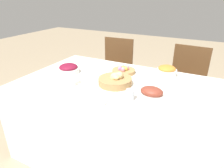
{
  "coord_description": "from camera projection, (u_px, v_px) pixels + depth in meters",
  "views": [
    {
      "loc": [
        0.68,
        -1.43,
        1.48
      ],
      "look_at": [
        -0.01,
        -0.08,
        0.78
      ],
      "focal_mm": 32.0,
      "sensor_mm": 36.0,
      "label": 1
    }
  ],
  "objects": [
    {
      "name": "ground_plane",
      "position": [
        117.0,
        150.0,
        2.05
      ],
      "size": [
        12.0,
        12.0,
        0.0
      ],
      "primitive_type": "plane",
      "color": "tan"
    },
    {
      "name": "dining_table",
      "position": [
        117.0,
        120.0,
        1.9
      ],
      "size": [
        1.76,
        1.13,
        0.74
      ],
      "color": "white",
      "rests_on": "ground"
    },
    {
      "name": "chair_far_right",
      "position": [
        185.0,
        83.0,
        2.4
      ],
      "size": [
        0.45,
        0.45,
        0.91
      ],
      "rotation": [
        0.0,
        0.0,
        -0.08
      ],
      "color": "brown",
      "rests_on": "ground"
    },
    {
      "name": "chair_far_left",
      "position": [
        115.0,
        70.0,
        2.8
      ],
      "size": [
        0.44,
        0.44,
        0.91
      ],
      "rotation": [
        0.0,
        0.0,
        0.06
      ],
      "color": "brown",
      "rests_on": "ground"
    },
    {
      "name": "bread_basket",
      "position": [
        115.0,
        80.0,
        1.73
      ],
      "size": [
        0.29,
        0.29,
        0.12
      ],
      "color": "#AD8451",
      "rests_on": "dining_table"
    },
    {
      "name": "egg_basket",
      "position": [
        124.0,
        71.0,
        1.99
      ],
      "size": [
        0.23,
        0.23,
        0.08
      ],
      "color": "#AD8451",
      "rests_on": "dining_table"
    },
    {
      "name": "ham_platter",
      "position": [
        152.0,
        92.0,
        1.56
      ],
      "size": [
        0.27,
        0.19,
        0.07
      ],
      "color": "white",
      "rests_on": "dining_table"
    },
    {
      "name": "carrot_bowl",
      "position": [
        167.0,
        71.0,
        1.92
      ],
      "size": [
        0.19,
        0.19,
        0.1
      ],
      "color": "white",
      "rests_on": "dining_table"
    },
    {
      "name": "beet_salad_bowl",
      "position": [
        69.0,
        69.0,
        2.0
      ],
      "size": [
        0.21,
        0.21,
        0.09
      ],
      "color": "white",
      "rests_on": "dining_table"
    },
    {
      "name": "dinner_plate",
      "position": [
        89.0,
        101.0,
        1.48
      ],
      "size": [
        0.27,
        0.27,
        0.01
      ],
      "color": "white",
      "rests_on": "dining_table"
    },
    {
      "name": "fork",
      "position": [
        72.0,
        96.0,
        1.55
      ],
      "size": [
        0.02,
        0.18,
        0.0
      ],
      "rotation": [
        0.0,
        0.0,
        0.07
      ],
      "color": "#B7B7BC",
      "rests_on": "dining_table"
    },
    {
      "name": "knife",
      "position": [
        108.0,
        106.0,
        1.41
      ],
      "size": [
        0.02,
        0.18,
        0.0
      ],
      "rotation": [
        0.0,
        0.0,
        0.07
      ],
      "color": "#B7B7BC",
      "rests_on": "dining_table"
    },
    {
      "name": "spoon",
      "position": [
        112.0,
        107.0,
        1.4
      ],
      "size": [
        0.02,
        0.18,
        0.0
      ],
      "rotation": [
        0.0,
        0.0,
        -0.07
      ],
      "color": "#B7B7BC",
      "rests_on": "dining_table"
    },
    {
      "name": "drinking_cup",
      "position": [
        130.0,
        95.0,
        1.48
      ],
      "size": [
        0.07,
        0.07,
        0.08
      ],
      "color": "silver",
      "rests_on": "dining_table"
    },
    {
      "name": "butter_dish",
      "position": [
        71.0,
        81.0,
        1.77
      ],
      "size": [
        0.14,
        0.09,
        0.03
      ],
      "color": "white",
      "rests_on": "dining_table"
    }
  ]
}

